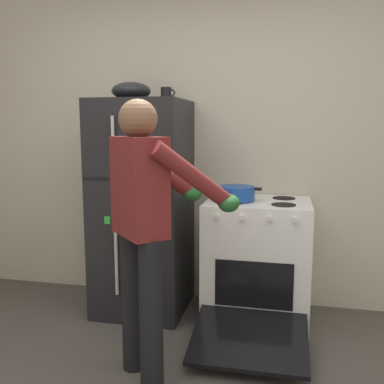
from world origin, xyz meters
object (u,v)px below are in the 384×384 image
(refrigerator, at_px, (143,207))
(person_cook, at_px, (147,216))
(coffee_mug, at_px, (166,94))
(mixing_bowl, at_px, (131,91))
(red_pot, at_px, (236,193))
(stove_range, at_px, (257,262))

(refrigerator, relative_size, person_cook, 1.03)
(coffee_mug, distance_m, mixing_bowl, 0.27)
(person_cook, height_order, red_pot, person_cook)
(person_cook, distance_m, coffee_mug, 1.23)
(person_cook, height_order, mixing_bowl, mixing_bowl)
(mixing_bowl, bearing_deg, refrigerator, -0.21)
(refrigerator, height_order, mixing_bowl, mixing_bowl)
(refrigerator, relative_size, coffee_mug, 14.76)
(refrigerator, bearing_deg, stove_range, -1.12)
(person_cook, bearing_deg, refrigerator, 110.23)
(refrigerator, xyz_separation_m, mixing_bowl, (-0.08, 0.00, 0.89))
(stove_range, height_order, red_pot, red_pot)
(stove_range, bearing_deg, refrigerator, 178.88)
(red_pot, relative_size, mixing_bowl, 1.24)
(red_pot, bearing_deg, coffee_mug, 169.76)
(stove_range, relative_size, coffee_mug, 10.86)
(red_pot, distance_m, coffee_mug, 0.92)
(stove_range, relative_size, mixing_bowl, 4.10)
(red_pot, bearing_deg, mixing_bowl, 176.49)
(person_cook, height_order, coffee_mug, coffee_mug)
(stove_range, xyz_separation_m, person_cook, (-0.56, -0.90, 0.51))
(stove_range, bearing_deg, red_pot, -168.63)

